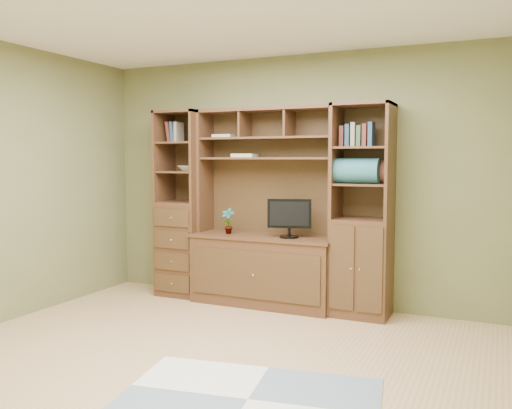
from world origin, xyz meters
The scene contains 11 objects.
room centered at (0.00, 0.00, 1.30)m, with size 4.60×4.10×2.64m.
center_hutch centered at (-0.29, 1.73, 1.02)m, with size 1.54×0.53×2.05m, color #492C19.
left_tower centered at (-1.29, 1.77, 1.02)m, with size 0.50×0.45×2.05m, color #492C19.
right_tower centered at (0.74, 1.77, 1.02)m, with size 0.55×0.45×2.05m, color #492C19.
rug centered at (0.54, -0.39, 0.01)m, with size 1.63×1.09×0.01m, color #ABB0B0.
monitor centered at (0.01, 1.70, 1.00)m, with size 0.44×0.20×0.54m, color black.
orchid centered at (-0.68, 1.70, 0.87)m, with size 0.14×0.10×0.27m, color brown.
magazines centered at (-0.55, 1.82, 1.56)m, with size 0.24×0.18×0.04m, color #B7AF9D.
bowl centered at (-1.19, 1.77, 1.42)m, with size 0.24×0.24×0.06m, color beige.
blanket_teal centered at (0.70, 1.73, 1.41)m, with size 0.41×0.24×0.24m, color #29636C.
blanket_red centered at (0.80, 1.85, 1.40)m, with size 0.40×0.22×0.22m, color brown.
Camera 1 is at (1.95, -3.37, 1.52)m, focal length 38.00 mm.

